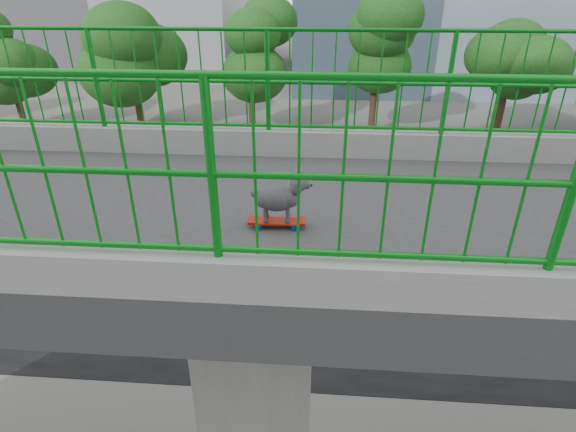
{
  "coord_description": "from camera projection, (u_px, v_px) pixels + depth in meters",
  "views": [
    {
      "loc": [
        3.76,
        0.61,
        8.8
      ],
      "look_at": [
        -0.14,
        0.32,
        6.8
      ],
      "focal_mm": 27.97,
      "sensor_mm": 36.0,
      "label": 1
    }
  ],
  "objects": [
    {
      "name": "road",
      "position": [
        303.0,
        221.0,
        18.92
      ],
      "size": [
        18.0,
        90.0,
        0.02
      ],
      "primitive_type": "cube",
      "color": "black",
      "rests_on": "ground"
    },
    {
      "name": "street_trees",
      "position": [
        330.0,
        60.0,
        28.27
      ],
      "size": [
        5.3,
        60.4,
        7.26
      ],
      "color": "black",
      "rests_on": "ground"
    },
    {
      "name": "skateboard",
      "position": [
        277.0,
        222.0,
        3.76
      ],
      "size": [
        0.16,
        0.48,
        0.06
      ],
      "rotation": [
        0.0,
        0.0,
        0.03
      ],
      "color": "red",
      "rests_on": "footbridge"
    },
    {
      "name": "poodle",
      "position": [
        280.0,
        196.0,
        3.65
      ],
      "size": [
        0.22,
        0.5,
        0.42
      ],
      "rotation": [
        0.0,
        0.0,
        0.03
      ],
      "color": "#2A282D",
      "rests_on": "skateboard"
    },
    {
      "name": "car_4",
      "position": [
        453.0,
        163.0,
        23.27
      ],
      "size": [
        1.58,
        3.92,
        1.34
      ],
      "primitive_type": "imported",
      "rotation": [
        0.0,
        0.0,
        3.14
      ],
      "color": "#A6A5AB",
      "rests_on": "ground"
    },
    {
      "name": "footbridge",
      "position": [
        258.0,
        347.0,
        5.01
      ],
      "size": [
        3.0,
        24.0,
        7.0
      ],
      "color": "#2D2D2F",
      "rests_on": "ground"
    },
    {
      "name": "railing",
      "position": [
        252.0,
        182.0,
        4.1
      ],
      "size": [
        3.0,
        24.0,
        1.42
      ],
      "color": "gray",
      "rests_on": "footbridge"
    }
  ]
}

